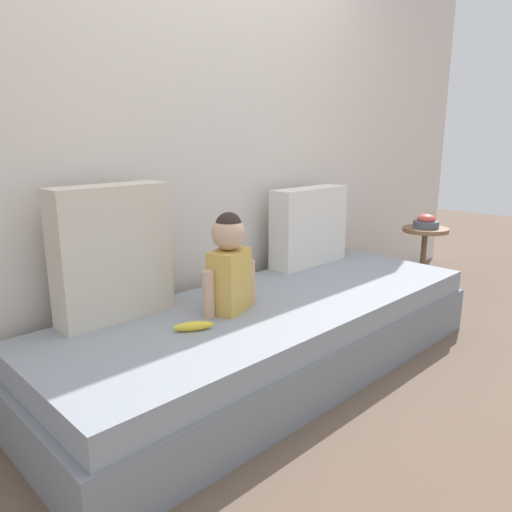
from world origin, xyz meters
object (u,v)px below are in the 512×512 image
Objects in this scene: banana at (193,326)px; side_table at (424,245)px; throw_pillow_right at (309,226)px; throw_pillow_left at (112,253)px; couch at (274,336)px; fruit_bowl at (426,222)px; toddler at (229,262)px.

banana is 0.33× the size of side_table.
throw_pillow_left is at bearing 180.00° from throw_pillow_right.
throw_pillow_left is at bearing 153.24° from couch.
fruit_bowl is at bearing -7.26° from throw_pillow_left.
side_table is (2.17, 0.07, -0.00)m from banana.
throw_pillow_left is at bearing 172.74° from fruit_bowl.
fruit_bowl reaches higher than couch.
fruit_bowl is (0.97, -0.30, -0.06)m from throw_pillow_right.
couch is 5.27× the size of toddler.
throw_pillow_left is 1.35m from throw_pillow_right.
couch is 0.57m from banana.
couch is 13.45× the size of fruit_bowl.
throw_pillow_right is at bearing 26.76° from couch.
toddler is 2.55× the size of fruit_bowl.
couch is 4.13× the size of throw_pillow_left.
toddler is 0.90× the size of side_table.
toddler is at bearing 169.60° from couch.
fruit_bowl is (1.65, 0.04, 0.38)m from couch.
toddler reaches higher than couch.
throw_pillow_right is 3.10× the size of fruit_bowl.
banana is at bearing -178.09° from side_table.
couch is 4.74× the size of side_table.
fruit_bowl is at bearing 1.55° from couch.
throw_pillow_right is at bearing 0.00° from throw_pillow_left.
fruit_bowl is at bearing 180.00° from side_table.
throw_pillow_right is 1.21× the size of toddler.
throw_pillow_right is at bearing 17.56° from toddler.
side_table is (2.32, -0.30, -0.28)m from throw_pillow_left.
couch is 1.66m from side_table.
banana is (0.15, -0.37, -0.28)m from throw_pillow_left.
throw_pillow_right is 1.09× the size of side_table.
throw_pillow_left is 3.26× the size of fruit_bowl.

